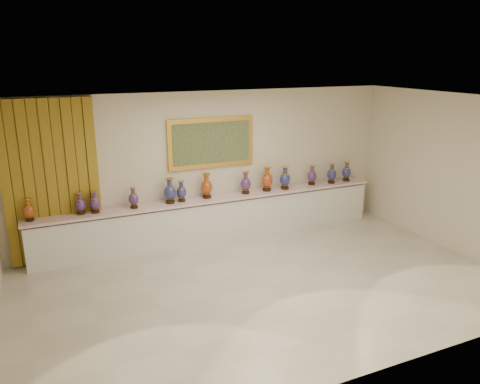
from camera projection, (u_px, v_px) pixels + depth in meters
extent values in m
plane|color=beige|center=(266.00, 285.00, 7.74)|extent=(8.00, 8.00, 0.00)
plane|color=beige|center=(211.00, 166.00, 9.51)|extent=(8.00, 0.00, 8.00)
plane|color=beige|center=(454.00, 174.00, 8.89)|extent=(0.00, 5.00, 5.00)
plane|color=white|center=(269.00, 102.00, 6.90)|extent=(8.00, 8.00, 0.00)
cube|color=gold|center=(52.00, 182.00, 8.27)|extent=(1.64, 0.14, 2.95)
cube|color=gold|center=(211.00, 143.00, 9.34)|extent=(1.80, 0.06, 1.00)
cube|color=#1F391C|center=(212.00, 143.00, 9.31)|extent=(1.62, 0.02, 0.82)
cube|color=white|center=(216.00, 220.00, 9.62)|extent=(7.20, 0.42, 0.81)
cube|color=#F6CFD1|center=(216.00, 198.00, 9.47)|extent=(7.28, 0.48, 0.05)
cylinder|color=black|center=(30.00, 220.00, 8.10)|extent=(0.14, 0.14, 0.04)
cone|color=gold|center=(30.00, 217.00, 8.09)|extent=(0.13, 0.13, 0.03)
ellipsoid|color=maroon|center=(29.00, 211.00, 8.06)|extent=(0.22, 0.22, 0.24)
cylinder|color=gold|center=(28.00, 206.00, 8.03)|extent=(0.13, 0.13, 0.01)
cylinder|color=maroon|center=(28.00, 203.00, 8.02)|extent=(0.08, 0.08, 0.09)
cone|color=maroon|center=(27.00, 200.00, 8.00)|extent=(0.13, 0.13, 0.03)
cylinder|color=gold|center=(27.00, 199.00, 8.00)|extent=(0.13, 0.13, 0.01)
cylinder|color=black|center=(81.00, 213.00, 8.45)|extent=(0.15, 0.15, 0.04)
cone|color=gold|center=(81.00, 211.00, 8.44)|extent=(0.13, 0.13, 0.03)
ellipsoid|color=#23134D|center=(80.00, 205.00, 8.41)|extent=(0.24, 0.24, 0.24)
cylinder|color=gold|center=(80.00, 199.00, 8.38)|extent=(0.13, 0.13, 0.01)
cylinder|color=#23134D|center=(80.00, 197.00, 8.36)|extent=(0.08, 0.08, 0.09)
cone|color=#23134D|center=(79.00, 193.00, 8.35)|extent=(0.13, 0.13, 0.03)
cylinder|color=gold|center=(79.00, 192.00, 8.34)|extent=(0.13, 0.13, 0.01)
cylinder|color=black|center=(96.00, 212.00, 8.53)|extent=(0.14, 0.14, 0.04)
cone|color=gold|center=(96.00, 209.00, 8.52)|extent=(0.13, 0.13, 0.03)
ellipsoid|color=#23134D|center=(95.00, 203.00, 8.49)|extent=(0.23, 0.23, 0.24)
cylinder|color=gold|center=(94.00, 198.00, 8.46)|extent=(0.13, 0.13, 0.01)
cylinder|color=#23134D|center=(94.00, 195.00, 8.44)|extent=(0.08, 0.08, 0.09)
cone|color=#23134D|center=(94.00, 192.00, 8.43)|extent=(0.13, 0.13, 0.03)
cylinder|color=gold|center=(94.00, 191.00, 8.42)|extent=(0.13, 0.13, 0.01)
cylinder|color=black|center=(134.00, 207.00, 8.79)|extent=(0.14, 0.14, 0.04)
cone|color=gold|center=(134.00, 205.00, 8.78)|extent=(0.13, 0.13, 0.03)
ellipsoid|color=#23134D|center=(134.00, 199.00, 8.75)|extent=(0.23, 0.23, 0.24)
cylinder|color=gold|center=(133.00, 194.00, 8.72)|extent=(0.13, 0.13, 0.01)
cylinder|color=#23134D|center=(133.00, 191.00, 8.71)|extent=(0.08, 0.08, 0.09)
cone|color=#23134D|center=(133.00, 188.00, 8.69)|extent=(0.13, 0.13, 0.03)
cylinder|color=gold|center=(133.00, 187.00, 8.69)|extent=(0.13, 0.13, 0.01)
cylinder|color=black|center=(170.00, 202.00, 9.08)|extent=(0.17, 0.17, 0.05)
cone|color=gold|center=(170.00, 199.00, 9.07)|extent=(0.15, 0.15, 0.03)
ellipsoid|color=#0F1340|center=(170.00, 192.00, 9.03)|extent=(0.29, 0.29, 0.29)
cylinder|color=gold|center=(170.00, 186.00, 8.99)|extent=(0.16, 0.16, 0.01)
cylinder|color=#0F1340|center=(169.00, 183.00, 8.97)|extent=(0.09, 0.09, 0.10)
cone|color=#0F1340|center=(169.00, 180.00, 8.95)|extent=(0.16, 0.16, 0.04)
cylinder|color=gold|center=(169.00, 179.00, 8.95)|extent=(0.16, 0.16, 0.01)
cylinder|color=black|center=(182.00, 200.00, 9.19)|extent=(0.15, 0.15, 0.04)
cone|color=gold|center=(182.00, 198.00, 9.18)|extent=(0.13, 0.13, 0.03)
ellipsoid|color=#0F1340|center=(181.00, 192.00, 9.15)|extent=(0.25, 0.25, 0.24)
cylinder|color=gold|center=(181.00, 187.00, 9.12)|extent=(0.13, 0.13, 0.01)
cylinder|color=#0F1340|center=(181.00, 185.00, 9.10)|extent=(0.08, 0.08, 0.09)
cone|color=#0F1340|center=(181.00, 182.00, 9.09)|extent=(0.13, 0.13, 0.03)
cylinder|color=gold|center=(181.00, 181.00, 9.08)|extent=(0.14, 0.14, 0.01)
cylinder|color=black|center=(207.00, 197.00, 9.41)|extent=(0.18, 0.18, 0.05)
cone|color=gold|center=(207.00, 194.00, 9.40)|extent=(0.16, 0.16, 0.03)
ellipsoid|color=maroon|center=(207.00, 187.00, 9.36)|extent=(0.29, 0.29, 0.29)
cylinder|color=gold|center=(206.00, 181.00, 9.32)|extent=(0.16, 0.16, 0.01)
cylinder|color=maroon|center=(206.00, 178.00, 9.31)|extent=(0.09, 0.09, 0.11)
cone|color=maroon|center=(206.00, 175.00, 9.29)|extent=(0.16, 0.16, 0.04)
cylinder|color=gold|center=(206.00, 174.00, 9.28)|extent=(0.16, 0.16, 0.01)
cylinder|color=black|center=(246.00, 192.00, 9.71)|extent=(0.16, 0.16, 0.05)
cone|color=gold|center=(246.00, 190.00, 9.69)|extent=(0.14, 0.14, 0.03)
ellipsoid|color=#23134D|center=(246.00, 184.00, 9.66)|extent=(0.28, 0.28, 0.27)
cylinder|color=gold|center=(246.00, 179.00, 9.63)|extent=(0.15, 0.15, 0.01)
cylinder|color=#23134D|center=(246.00, 176.00, 9.61)|extent=(0.09, 0.09, 0.10)
cone|color=#23134D|center=(246.00, 173.00, 9.59)|extent=(0.15, 0.15, 0.04)
cylinder|color=gold|center=(246.00, 172.00, 9.59)|extent=(0.15, 0.15, 0.01)
cylinder|color=black|center=(267.00, 189.00, 9.91)|extent=(0.18, 0.18, 0.05)
cone|color=gold|center=(267.00, 187.00, 9.90)|extent=(0.16, 0.16, 0.03)
ellipsoid|color=maroon|center=(267.00, 180.00, 9.86)|extent=(0.27, 0.27, 0.30)
cylinder|color=gold|center=(267.00, 175.00, 9.82)|extent=(0.16, 0.16, 0.01)
cylinder|color=maroon|center=(267.00, 171.00, 9.80)|extent=(0.10, 0.10, 0.11)
cone|color=maroon|center=(267.00, 168.00, 9.78)|extent=(0.16, 0.16, 0.04)
cylinder|color=gold|center=(267.00, 167.00, 9.77)|extent=(0.17, 0.17, 0.01)
cylinder|color=black|center=(285.00, 188.00, 10.04)|extent=(0.17, 0.17, 0.05)
cone|color=gold|center=(285.00, 185.00, 10.03)|extent=(0.15, 0.15, 0.03)
ellipsoid|color=#0F1340|center=(285.00, 179.00, 9.99)|extent=(0.28, 0.28, 0.28)
cylinder|color=gold|center=(285.00, 174.00, 9.96)|extent=(0.16, 0.16, 0.01)
cylinder|color=#0F1340|center=(285.00, 171.00, 9.94)|extent=(0.09, 0.09, 0.10)
cone|color=#0F1340|center=(285.00, 168.00, 9.92)|extent=(0.16, 0.16, 0.04)
cylinder|color=gold|center=(285.00, 167.00, 9.91)|extent=(0.16, 0.16, 0.01)
cylinder|color=black|center=(312.00, 184.00, 10.38)|extent=(0.16, 0.16, 0.04)
cone|color=gold|center=(312.00, 181.00, 10.37)|extent=(0.14, 0.14, 0.03)
ellipsoid|color=#23134D|center=(312.00, 176.00, 10.33)|extent=(0.24, 0.24, 0.25)
cylinder|color=gold|center=(312.00, 171.00, 10.30)|extent=(0.14, 0.14, 0.01)
cylinder|color=#23134D|center=(312.00, 169.00, 10.29)|extent=(0.08, 0.08, 0.09)
cone|color=#23134D|center=(312.00, 166.00, 10.27)|extent=(0.14, 0.14, 0.03)
cylinder|color=gold|center=(312.00, 165.00, 10.27)|extent=(0.14, 0.14, 0.01)
cylinder|color=black|center=(331.00, 182.00, 10.51)|extent=(0.16, 0.16, 0.04)
cone|color=gold|center=(331.00, 180.00, 10.50)|extent=(0.14, 0.14, 0.03)
ellipsoid|color=#0F1340|center=(332.00, 175.00, 10.46)|extent=(0.21, 0.21, 0.26)
cylinder|color=gold|center=(332.00, 170.00, 10.43)|extent=(0.14, 0.14, 0.01)
cylinder|color=#0F1340|center=(332.00, 167.00, 10.42)|extent=(0.08, 0.08, 0.09)
cone|color=#0F1340|center=(332.00, 165.00, 10.40)|extent=(0.14, 0.14, 0.03)
cylinder|color=gold|center=(332.00, 164.00, 10.40)|extent=(0.15, 0.15, 0.01)
cylinder|color=black|center=(346.00, 180.00, 10.70)|extent=(0.16, 0.16, 0.04)
cone|color=gold|center=(346.00, 178.00, 10.68)|extent=(0.14, 0.14, 0.03)
ellipsoid|color=#0F1340|center=(347.00, 173.00, 10.65)|extent=(0.27, 0.27, 0.26)
cylinder|color=gold|center=(347.00, 168.00, 10.62)|extent=(0.14, 0.14, 0.01)
cylinder|color=#0F1340|center=(347.00, 166.00, 10.60)|extent=(0.08, 0.08, 0.09)
cone|color=#0F1340|center=(347.00, 163.00, 10.59)|extent=(0.14, 0.14, 0.03)
cylinder|color=gold|center=(347.00, 162.00, 10.58)|extent=(0.14, 0.14, 0.01)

